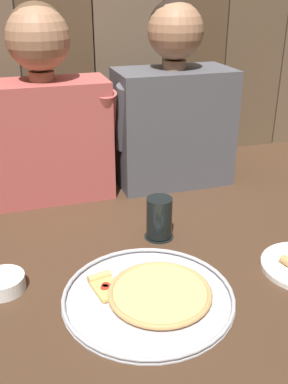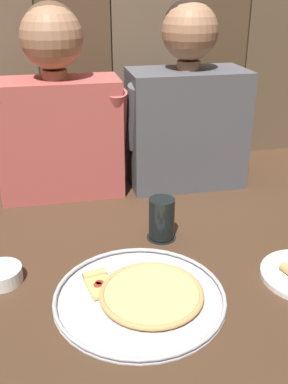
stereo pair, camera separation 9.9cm
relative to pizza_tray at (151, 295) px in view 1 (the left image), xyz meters
name	(u,v)px [view 1 (the left image)]	position (x,y,z in m)	size (l,w,h in m)	color
ground_plane	(164,269)	(0.07, 0.11, -0.01)	(3.20, 3.20, 0.00)	#422B1C
pizza_tray	(151,295)	(0.00, 0.00, 0.00)	(0.41, 0.41, 0.03)	#B2B2B7
drinking_glass	(159,218)	(0.11, 0.26, 0.05)	(0.09, 0.09, 0.12)	black
dipping_bowl	(3,282)	(-0.33, 0.14, 0.01)	(0.11, 0.11, 0.04)	white
diner_left	(45,112)	(-0.15, 0.65, 0.29)	(0.45, 0.21, 0.63)	#AD4C47
diner_right	(174,106)	(0.29, 0.65, 0.28)	(0.44, 0.23, 0.64)	#4C4C51
wooden_backdrop_wall	(92,11)	(0.07, 0.93, 0.58)	(2.19, 0.03, 1.17)	brown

